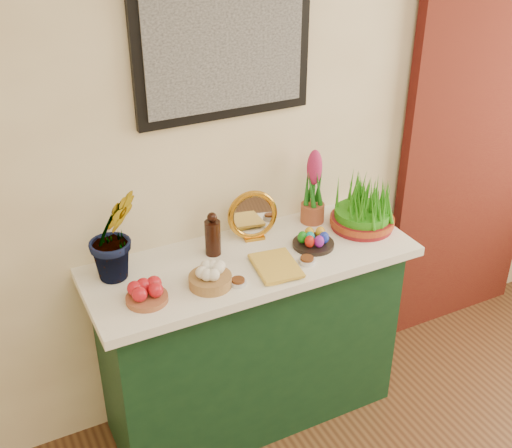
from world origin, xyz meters
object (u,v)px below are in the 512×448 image
at_px(sideboard, 251,342).
at_px(wheatgrass_sabzeh, 363,207).
at_px(hyacinth_green, 113,221).
at_px(book, 256,269).
at_px(mirror, 253,216).

relative_size(sideboard, wheatgrass_sabzeh, 4.47).
distance_m(sideboard, hyacinth_green, 0.90).
xyz_separation_m(sideboard, wheatgrass_sabzeh, (0.56, -0.00, 0.57)).
xyz_separation_m(book, wheatgrass_sabzeh, (0.60, 0.12, 0.09)).
bearing_deg(wheatgrass_sabzeh, book, -168.68).
bearing_deg(hyacinth_green, sideboard, -19.95).
bearing_deg(hyacinth_green, book, -33.26).
height_order(hyacinth_green, wheatgrass_sabzeh, hyacinth_green).
bearing_deg(mirror, book, -113.60).
height_order(sideboard, mirror, mirror).
xyz_separation_m(sideboard, mirror, (0.08, 0.13, 0.57)).
bearing_deg(sideboard, hyacinth_green, 168.87).
bearing_deg(sideboard, wheatgrass_sabzeh, -0.26).
relative_size(sideboard, hyacinth_green, 2.60).
xyz_separation_m(sideboard, book, (-0.04, -0.12, 0.48)).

